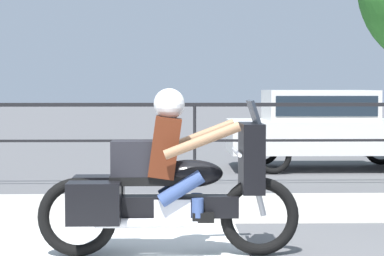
{
  "coord_description": "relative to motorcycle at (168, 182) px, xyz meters",
  "views": [
    {
      "loc": [
        -0.36,
        -6.38,
        1.59
      ],
      "look_at": [
        -0.13,
        2.13,
        1.12
      ],
      "focal_mm": 70.0,
      "sensor_mm": 36.0,
      "label": 1
    }
  ],
  "objects": [
    {
      "name": "parked_car",
      "position": [
        3.0,
        7.33,
        0.18
      ],
      "size": [
        3.9,
        1.75,
        1.53
      ],
      "rotation": [
        0.0,
        0.0,
        0.01
      ],
      "color": "silver",
      "rests_on": "ground"
    },
    {
      "name": "fence_railing",
      "position": [
        0.4,
        4.89,
        0.35
      ],
      "size": [
        36.0,
        0.05,
        1.34
      ],
      "color": "black",
      "rests_on": "ground"
    },
    {
      "name": "motorcycle",
      "position": [
        0.0,
        0.0,
        0.0
      ],
      "size": [
        2.45,
        0.76,
        1.58
      ],
      "rotation": [
        0.0,
        0.0,
        -0.04
      ],
      "color": "black",
      "rests_on": "ground"
    },
    {
      "name": "sidewalk_band",
      "position": [
        0.4,
        2.83,
        -0.69
      ],
      "size": [
        44.0,
        2.4,
        0.01
      ],
      "primitive_type": "cube",
      "color": "#B7B2A8",
      "rests_on": "ground"
    }
  ]
}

